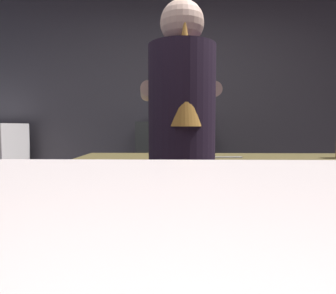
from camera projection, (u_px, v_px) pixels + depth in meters
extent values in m
cube|color=#4A4850|center=(180.00, 106.00, 3.48)|extent=(5.20, 0.10, 2.70)
cube|color=brown|center=(236.00, 225.00, 2.02)|extent=(2.10, 0.60, 0.92)
cube|color=#393D3D|center=(174.00, 176.00, 3.25)|extent=(0.79, 0.36, 1.17)
cube|color=#28353C|center=(181.00, 254.00, 1.58)|extent=(0.28, 0.20, 0.91)
cylinder|color=black|center=(182.00, 107.00, 1.53)|extent=(0.34, 0.34, 0.62)
sphere|color=#CCA692|center=(182.00, 23.00, 1.50)|extent=(0.22, 0.22, 0.22)
cone|color=#B27A33|center=(185.00, 72.00, 1.42)|extent=(0.18, 0.18, 0.51)
cylinder|color=#CCA692|center=(148.00, 92.00, 1.66)|extent=(0.11, 0.33, 0.08)
cylinder|color=#CCA692|center=(208.00, 92.00, 1.69)|extent=(0.11, 0.33, 0.08)
cylinder|color=teal|center=(166.00, 153.00, 2.06)|extent=(0.17, 0.17, 0.05)
cube|color=silver|center=(224.00, 157.00, 1.94)|extent=(0.24, 0.05, 0.01)
cylinder|color=black|center=(199.00, 113.00, 3.19)|extent=(0.06, 0.06, 0.18)
cylinder|color=black|center=(199.00, 101.00, 3.18)|extent=(0.03, 0.03, 0.07)
cylinder|color=red|center=(199.00, 97.00, 3.18)|extent=(0.03, 0.03, 0.01)
cylinder|color=red|center=(161.00, 114.00, 3.15)|extent=(0.06, 0.06, 0.17)
cylinder|color=red|center=(161.00, 102.00, 3.14)|extent=(0.03, 0.03, 0.07)
cylinder|color=white|center=(161.00, 99.00, 3.14)|extent=(0.03, 0.03, 0.01)
cylinder|color=#4F7A33|center=(178.00, 115.00, 3.16)|extent=(0.07, 0.07, 0.14)
cylinder|color=#4F7A33|center=(178.00, 106.00, 3.16)|extent=(0.03, 0.03, 0.05)
cylinder|color=black|center=(178.00, 103.00, 3.16)|extent=(0.04, 0.04, 0.01)
cylinder|color=#44802A|center=(159.00, 116.00, 3.30)|extent=(0.06, 0.06, 0.12)
cylinder|color=#44802A|center=(159.00, 108.00, 3.30)|extent=(0.03, 0.03, 0.05)
cylinder|color=black|center=(159.00, 106.00, 3.30)|extent=(0.03, 0.03, 0.01)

